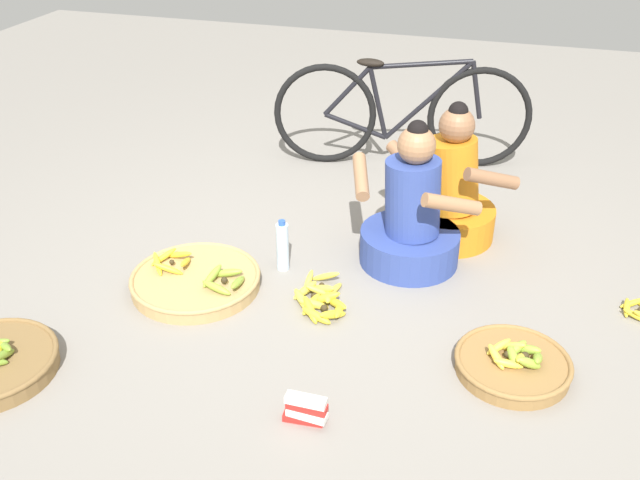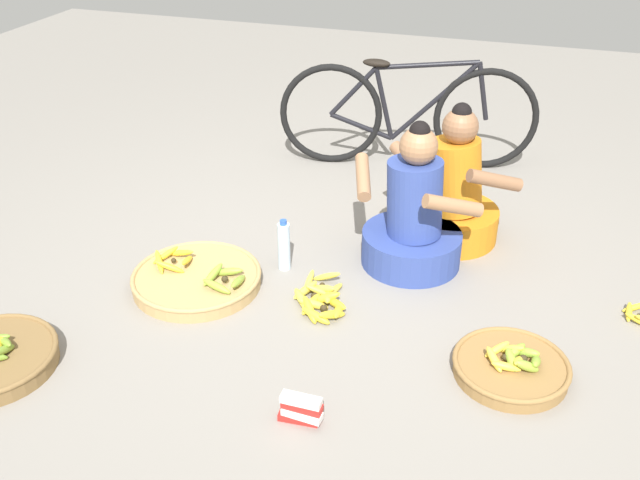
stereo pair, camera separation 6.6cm
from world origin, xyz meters
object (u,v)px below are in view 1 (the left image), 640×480
at_px(vendor_woman_front, 411,220).
at_px(vendor_woman_behind, 450,196).
at_px(banana_basket_front_right, 513,364).
at_px(water_bottle, 283,246).
at_px(banana_basket_front_center, 196,280).
at_px(loose_bananas_mid_right, 321,300).
at_px(packet_carton_stack, 306,410).
at_px(bicycle_leaning, 401,114).

xyz_separation_m(vendor_woman_front, vendor_woman_behind, (0.15, 0.33, -0.00)).
xyz_separation_m(banana_basket_front_right, water_bottle, (-1.20, 0.50, 0.09)).
distance_m(vendor_woman_behind, banana_basket_front_right, 1.19).
xyz_separation_m(vendor_woman_front, banana_basket_front_center, (-0.97, -0.55, -0.21)).
xyz_separation_m(vendor_woman_behind, loose_bananas_mid_right, (-0.49, -0.85, -0.22)).
bearing_deg(vendor_woman_front, packet_carton_stack, -97.27).
bearing_deg(loose_bananas_mid_right, vendor_woman_front, 57.52).
height_order(vendor_woman_front, banana_basket_front_center, vendor_woman_front).
relative_size(loose_bananas_mid_right, packet_carton_stack, 2.21).
xyz_separation_m(vendor_woman_behind, bicycle_leaning, (-0.45, 0.91, 0.11)).
bearing_deg(vendor_woman_behind, loose_bananas_mid_right, -119.63).
xyz_separation_m(banana_basket_front_right, loose_bananas_mid_right, (-0.92, 0.23, -0.01)).
bearing_deg(banana_basket_front_right, loose_bananas_mid_right, 165.66).
bearing_deg(packet_carton_stack, vendor_woman_front, 82.73).
relative_size(vendor_woman_front, banana_basket_front_right, 1.61).
xyz_separation_m(vendor_woman_behind, packet_carton_stack, (-0.32, -1.62, -0.19)).
bearing_deg(banana_basket_front_right, bicycle_leaning, 113.86).
bearing_deg(packet_carton_stack, loose_bananas_mid_right, 102.38).
height_order(banana_basket_front_center, loose_bananas_mid_right, banana_basket_front_center).
distance_m(banana_basket_front_center, loose_bananas_mid_right, 0.64).
relative_size(vendor_woman_front, vendor_woman_behind, 1.00).
distance_m(banana_basket_front_center, water_bottle, 0.47).
bearing_deg(water_bottle, banana_basket_front_right, -22.48).
bearing_deg(banana_basket_front_right, packet_carton_stack, -144.81).
relative_size(banana_basket_front_right, banana_basket_front_center, 0.76).
bearing_deg(water_bottle, vendor_woman_front, 22.85).
distance_m(bicycle_leaning, loose_bananas_mid_right, 1.79).
bearing_deg(water_bottle, packet_carton_stack, -66.31).
height_order(banana_basket_front_right, banana_basket_front_center, banana_basket_front_center).
relative_size(vendor_woman_front, loose_bananas_mid_right, 2.00).
relative_size(bicycle_leaning, banana_basket_front_right, 3.40).
xyz_separation_m(vendor_woman_behind, banana_basket_front_right, (0.43, -1.09, -0.21)).
bearing_deg(water_bottle, banana_basket_front_center, -140.93).
height_order(bicycle_leaning, banana_basket_front_center, bicycle_leaning).
relative_size(bicycle_leaning, water_bottle, 5.87).
distance_m(vendor_woman_front, banana_basket_front_center, 1.14).
bearing_deg(banana_basket_front_center, packet_carton_stack, -42.19).
relative_size(vendor_woman_behind, banana_basket_front_center, 1.21).
xyz_separation_m(vendor_woman_behind, banana_basket_front_center, (-1.13, -0.88, -0.21)).
xyz_separation_m(loose_bananas_mid_right, water_bottle, (-0.28, 0.26, 0.10)).
bearing_deg(banana_basket_front_center, vendor_woman_front, 29.49).
bearing_deg(loose_bananas_mid_right, banana_basket_front_center, -177.34).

